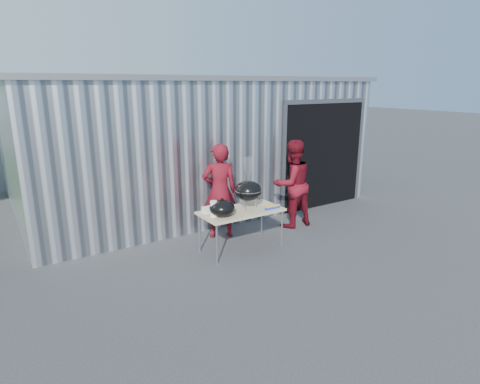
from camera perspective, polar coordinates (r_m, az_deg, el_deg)
ground at (r=7.02m, az=1.50°, el=-9.66°), size 80.00×80.00×0.00m
building at (r=10.92m, az=-8.24°, el=7.60°), size 8.20×6.20×3.10m
folding_table at (r=7.21m, az=0.16°, el=-2.91°), size 1.50×0.75×0.75m
kettle_grill at (r=7.13m, az=1.16°, el=0.67°), size 0.49×0.49×0.95m
grill_lid at (r=6.85m, az=-2.56°, el=-2.31°), size 0.44×0.44×0.32m
paper_towels at (r=6.82m, az=-3.77°, el=-2.41°), size 0.12×0.12×0.28m
white_tub at (r=7.09m, az=-4.50°, el=-2.52°), size 0.20×0.15×0.10m
foil_box at (r=7.28m, az=4.65°, el=-2.19°), size 0.32×0.06×0.06m
person_cook at (r=7.78m, az=-2.91°, el=0.14°), size 0.80×0.67×1.86m
person_bystander at (r=8.44m, az=7.42°, el=1.16°), size 0.93×0.75×1.84m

